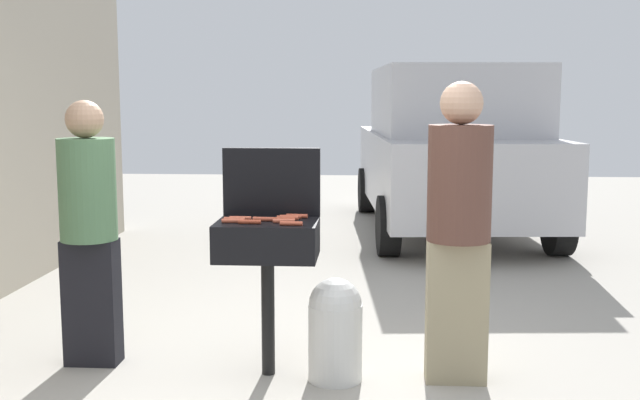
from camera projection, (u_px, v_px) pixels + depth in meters
The scene contains 18 objects.
ground_plane at pixel (285, 388), 4.38m from camera, with size 24.00×24.00×0.00m, color #9E998E.
bbq_grill at pixel (267, 245), 4.51m from camera, with size 0.60×0.44×0.94m.
grill_lid_open at pixel (272, 182), 4.68m from camera, with size 0.60×0.05×0.42m, color black.
hot_dog_0 at pixel (288, 218), 4.54m from camera, with size 0.03×0.03×0.13m, color #B74C33.
hot_dog_1 at pixel (264, 219), 4.49m from camera, with size 0.03×0.03×0.13m, color #B74C33.
hot_dog_2 at pixel (291, 217), 4.58m from camera, with size 0.03×0.03×0.13m, color #B74C33.
hot_dog_3 at pixel (250, 222), 4.40m from camera, with size 0.03×0.03×0.13m, color #AD4228.
hot_dog_4 at pixel (233, 221), 4.43m from camera, with size 0.03×0.03×0.13m, color #C6593D.
hot_dog_5 at pixel (235, 219), 4.49m from camera, with size 0.03×0.03×0.13m, color #C6593D.
hot_dog_6 at pixel (291, 223), 4.34m from camera, with size 0.03×0.03×0.13m, color #B74C33.
hot_dog_7 at pixel (297, 216), 4.61m from camera, with size 0.03×0.03×0.13m, color #B74C33.
hot_dog_8 at pixel (284, 221), 4.43m from camera, with size 0.03×0.03×0.13m, color #C6593D.
hot_dog_9 at pixel (284, 219), 4.48m from camera, with size 0.03×0.03×0.13m, color #AD4228.
hot_dog_10 at pixel (240, 218), 4.52m from camera, with size 0.03×0.03×0.13m, color #C6593D.
propane_tank at pixel (335, 327), 4.48m from camera, with size 0.32×0.32×0.62m.
person_left at pixel (89, 223), 4.68m from camera, with size 0.35×0.35×1.65m.
person_right at pixel (459, 222), 4.38m from camera, with size 0.37×0.37×1.76m.
parked_minivan at pixel (450, 149), 9.38m from camera, with size 2.31×4.53×2.02m.
Camera 1 is at (0.48, -4.17, 1.67)m, focal length 42.67 mm.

